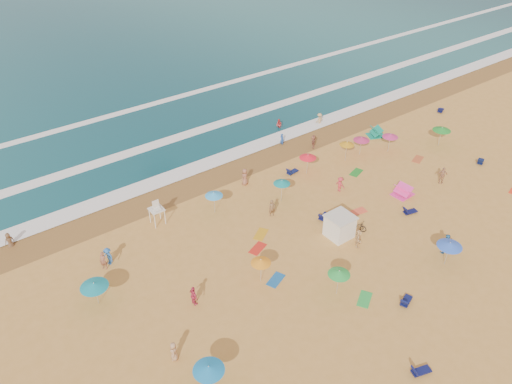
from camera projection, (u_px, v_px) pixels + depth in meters
ground at (305, 234)px, 43.60m from camera, size 220.00×220.00×0.00m
ocean at (27, 17)px, 99.13m from camera, size 220.00×140.00×0.18m
wet_sand at (226, 172)px, 51.86m from camera, size 220.00×220.00×0.00m
surf_foam at (184, 139)px, 57.64m from camera, size 200.00×18.70×0.05m
cabana at (340, 227)px, 42.83m from camera, size 2.00×2.00×2.00m
cabana_roof at (341, 217)px, 42.22m from camera, size 2.20×2.20×0.12m
bicycle at (357, 225)px, 43.85m from camera, size 1.23×1.94×0.96m
lifeguard_stand at (157, 214)px, 44.25m from camera, size 1.20×1.20×2.10m
beach_umbrellas at (350, 209)px, 43.08m from camera, size 49.60×26.73×0.62m
loungers at (381, 221)px, 44.84m from camera, size 47.75×24.23×0.34m
towels at (363, 234)px, 43.59m from camera, size 39.70×17.91×0.03m
popup_tents at (389, 157)px, 53.15m from camera, size 9.27×11.80×1.20m
beachgoers at (283, 205)px, 45.82m from camera, size 38.37×26.45×2.11m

